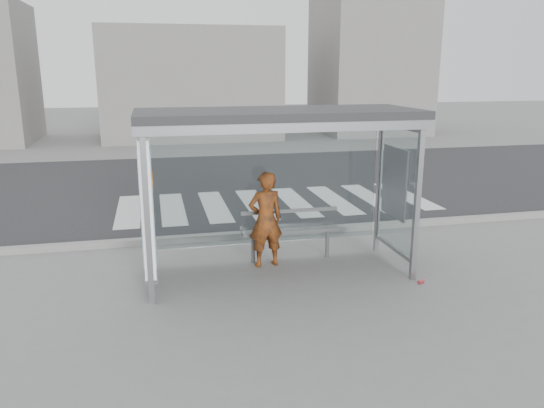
{
  "coord_description": "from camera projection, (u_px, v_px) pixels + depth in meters",
  "views": [
    {
      "loc": [
        -1.87,
        -7.81,
        3.22
      ],
      "look_at": [
        -0.06,
        0.2,
        1.11
      ],
      "focal_mm": 35.0,
      "sensor_mm": 36.0,
      "label": 1
    }
  ],
  "objects": [
    {
      "name": "bus_shelter",
      "position": [
        254.0,
        152.0,
        8.07
      ],
      "size": [
        4.25,
        1.65,
        2.62
      ],
      "color": "gray",
      "rests_on": "ground"
    },
    {
      "name": "crosswalk",
      "position": [
        275.0,
        203.0,
        13.04
      ],
      "size": [
        7.55,
        3.0,
        0.0
      ],
      "color": "silver",
      "rests_on": "ground"
    },
    {
      "name": "person",
      "position": [
        266.0,
        219.0,
        8.73
      ],
      "size": [
        0.63,
        0.46,
        1.61
      ],
      "primitive_type": "imported",
      "rotation": [
        0.0,
        0.0,
        3.27
      ],
      "color": "#D14113",
      "rests_on": "ground"
    },
    {
      "name": "curb",
      "position": [
        255.0,
        234.0,
        10.41
      ],
      "size": [
        30.0,
        0.18,
        0.12
      ],
      "primitive_type": "cube",
      "color": "gray",
      "rests_on": "ground"
    },
    {
      "name": "building_right",
      "position": [
        370.0,
        62.0,
        26.64
      ],
      "size": [
        5.0,
        5.0,
        7.0
      ],
      "primitive_type": "cube",
      "color": "gray",
      "rests_on": "ground"
    },
    {
      "name": "bench",
      "position": [
        291.0,
        230.0,
        9.08
      ],
      "size": [
        1.7,
        0.21,
        0.88
      ],
      "color": "slate",
      "rests_on": "ground"
    },
    {
      "name": "road",
      "position": [
        222.0,
        184.0,
        15.19
      ],
      "size": [
        30.0,
        10.0,
        0.01
      ],
      "primitive_type": "cube",
      "color": "#232325",
      "rests_on": "ground"
    },
    {
      "name": "soda_can",
      "position": [
        421.0,
        282.0,
        8.16
      ],
      "size": [
        0.13,
        0.11,
        0.06
      ],
      "primitive_type": "cylinder",
      "rotation": [
        0.0,
        1.57,
        0.51
      ],
      "color": "#E2424D",
      "rests_on": "ground"
    },
    {
      "name": "ground",
      "position": [
        278.0,
        273.0,
        8.58
      ],
      "size": [
        80.0,
        80.0,
        0.0
      ],
      "primitive_type": "plane",
      "color": "slate",
      "rests_on": "ground"
    },
    {
      "name": "building_center",
      "position": [
        190.0,
        84.0,
        24.96
      ],
      "size": [
        8.0,
        5.0,
        5.0
      ],
      "primitive_type": "cube",
      "color": "gray",
      "rests_on": "ground"
    }
  ]
}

